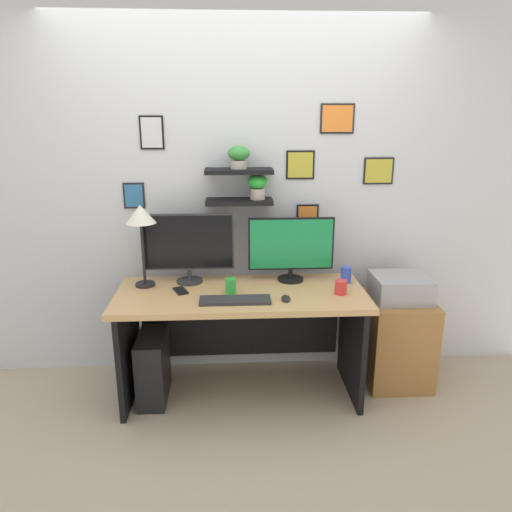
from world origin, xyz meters
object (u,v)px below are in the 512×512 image
Objects in this scene: pen_cup at (231,286)px; computer_tower_left at (153,367)px; monitor_right at (291,247)px; coffee_mug at (341,287)px; desk_lamp at (141,220)px; water_cup at (346,275)px; monitor_left at (188,245)px; cell_phone at (181,291)px; computer_mouse at (286,298)px; keyboard at (235,300)px; printer at (401,288)px; drawer_cabinet at (396,340)px; desk at (241,318)px.

pen_cup reaches higher than computer_tower_left.
monitor_right is 0.45m from coffee_mug.
desk_lamp is (-0.99, -0.07, 0.21)m from monitor_right.
computer_tower_left is (-1.32, -0.17, -0.57)m from water_cup.
desk_lamp is (-0.29, -0.07, 0.19)m from monitor_left.
monitor_right is at bearing 14.17° from computer_tower_left.
water_cup is at bearing -16.22° from cell_phone.
coffee_mug is at bearing -111.39° from water_cup.
monitor_right is at bearing 78.71° from computer_mouse.
desk_lamp is 5.54× the size of pen_cup.
coffee_mug is at bearing 8.22° from keyboard.
printer is (1.51, 0.10, -0.05)m from cell_phone.
desk_lamp is at bearing 179.27° from printer.
monitor_left is 1.62m from drawer_cabinet.
computer_mouse is 0.14× the size of drawer_cabinet.
cell_phone is at bearing 150.95° from keyboard.
desk is 2.62× the size of drawer_cabinet.
water_cup reaches higher than computer_mouse.
desk_lamp reaches higher than drawer_cabinet.
printer is at bearing 19.43° from computer_mouse.
drawer_cabinet is (1.15, 0.30, -0.45)m from keyboard.
drawer_cabinet is (0.38, -0.02, -0.49)m from water_cup.
cell_phone is (-0.40, -0.03, 0.21)m from desk.
computer_tower_left is at bearing 170.72° from computer_mouse.
computer_mouse is (0.32, 0.00, 0.01)m from keyboard.
computer_mouse is 0.64× the size of cell_phone.
monitor_left is 0.99× the size of drawer_cabinet.
coffee_mug is 0.82× the size of water_cup.
printer reaches higher than computer_mouse.
water_cup is (0.08, 0.22, 0.01)m from coffee_mug.
printer is (1.18, 0.15, -0.09)m from pen_cup.
monitor_right is 6.54× the size of coffee_mug.
desk_lamp is (-0.92, 0.32, 0.44)m from computer_mouse.
keyboard is 1.27m from drawer_cabinet.
cell_phone is 0.30× the size of computer_tower_left.
pen_cup is at bearing 100.10° from keyboard.
monitor_left is 6.20× the size of pen_cup.
water_cup is at bearing 177.54° from drawer_cabinet.
cell_phone is 1.56× the size of coffee_mug.
printer reaches higher than keyboard.
computer_mouse is at bearing -38.35° from cell_phone.
keyboard is 0.41m from cell_phone.
desk_lamp is at bearing 170.25° from coffee_mug.
water_cup is at bearing 22.25° from keyboard.
desk reaches higher than drawer_cabinet.
desk is 14.82× the size of water_cup.
pen_cup reaches higher than coffee_mug.
printer is 0.82× the size of computer_tower_left.
keyboard is at bearing -27.92° from desk_lamp.
coffee_mug is 0.23m from water_cup.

